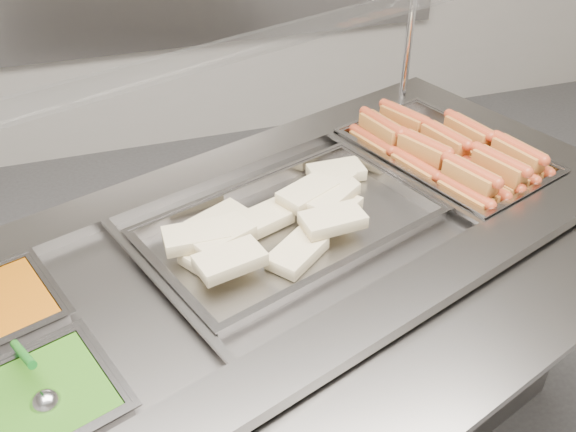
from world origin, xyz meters
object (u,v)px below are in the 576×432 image
object	(u,v)px
pan_hotdogs	(444,164)
serving_spoon	(42,395)
sneeze_guard	(213,59)
pan_wraps	(291,231)
steam_counter	(274,358)

from	to	relation	value
pan_hotdogs	serving_spoon	distance (m)	1.29
serving_spoon	pan_hotdogs	bearing A→B (deg)	26.75
sneeze_guard	pan_wraps	distance (m)	0.47
steam_counter	pan_hotdogs	size ratio (longest dim) A/B	3.24
pan_wraps	serving_spoon	world-z (taller)	serving_spoon
sneeze_guard	pan_wraps	size ratio (longest dim) A/B	2.13
sneeze_guard	serving_spoon	distance (m)	0.83
sneeze_guard	pan_hotdogs	xyz separation A→B (m)	(0.68, 0.01, -0.42)
sneeze_guard	serving_spoon	bearing A→B (deg)	-129.21
steam_counter	serving_spoon	world-z (taller)	serving_spoon
steam_counter	serving_spoon	distance (m)	0.81
sneeze_guard	pan_hotdogs	bearing A→B (deg)	0.58
pan_hotdogs	serving_spoon	bearing A→B (deg)	-153.25
sneeze_guard	pan_wraps	xyz separation A→B (m)	(0.14, -0.19, -0.40)
pan_hotdogs	pan_wraps	world-z (taller)	same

